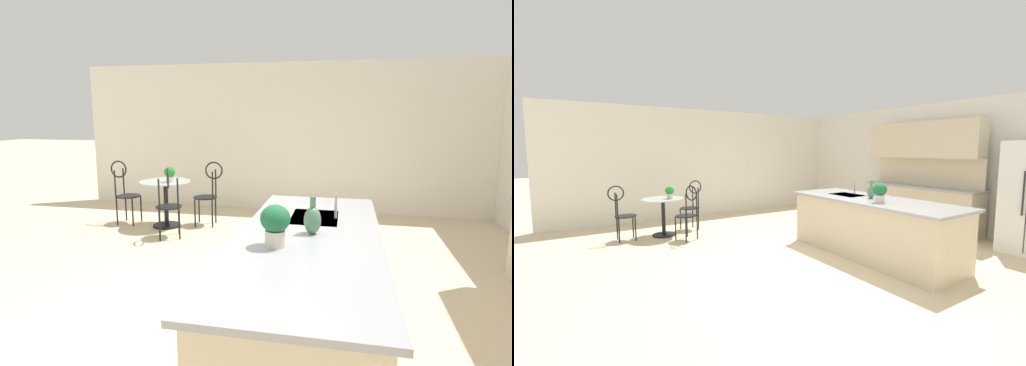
# 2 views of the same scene
# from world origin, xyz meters

# --- Properties ---
(ground_plane) EXTENTS (40.00, 40.00, 0.00)m
(ground_plane) POSITION_xyz_m (0.00, 0.00, 0.00)
(ground_plane) COLOR beige
(wall_left_window) EXTENTS (0.12, 7.80, 2.70)m
(wall_left_window) POSITION_xyz_m (-4.26, 0.00, 1.35)
(wall_left_window) COLOR silver
(wall_left_window) RESTS_ON ground
(kitchen_island) EXTENTS (2.80, 1.06, 0.92)m
(kitchen_island) POSITION_xyz_m (0.30, 0.85, 0.46)
(kitchen_island) COLOR beige
(kitchen_island) RESTS_ON ground
(bistro_table) EXTENTS (0.80, 0.80, 0.74)m
(bistro_table) POSITION_xyz_m (-2.69, -1.68, 0.45)
(bistro_table) COLOR black
(bistro_table) RESTS_ON ground
(chair_near_window) EXTENTS (0.42, 0.50, 1.04)m
(chair_near_window) POSITION_xyz_m (-2.91, -1.04, 0.57)
(chair_near_window) COLOR black
(chair_near_window) RESTS_ON ground
(chair_by_island) EXTENTS (0.38, 0.48, 1.04)m
(chair_by_island) POSITION_xyz_m (-2.73, -2.42, 0.57)
(chair_by_island) COLOR black
(chair_by_island) RESTS_ON ground
(chair_toward_desk) EXTENTS (0.52, 0.50, 1.04)m
(chair_toward_desk) POSITION_xyz_m (-2.10, -1.37, 0.57)
(chair_toward_desk) COLOR black
(chair_toward_desk) RESTS_ON ground
(sink_faucet) EXTENTS (0.02, 0.02, 0.22)m
(sink_faucet) POSITION_xyz_m (-0.25, 1.03, 1.03)
(sink_faucet) COLOR #B2B5BA
(sink_faucet) RESTS_ON kitchen_island
(potted_plant_on_table) EXTENTS (0.17, 0.17, 0.24)m
(potted_plant_on_table) POSITION_xyz_m (-2.61, -1.57, 0.88)
(potted_plant_on_table) COLOR beige
(potted_plant_on_table) RESTS_ON bistro_table
(potted_plant_counter_near) EXTENTS (0.21, 0.21, 0.29)m
(potted_plant_counter_near) POSITION_xyz_m (0.60, 0.64, 1.09)
(potted_plant_counter_near) COLOR beige
(potted_plant_counter_near) RESTS_ON kitchen_island
(vase_on_counter) EXTENTS (0.13, 0.13, 0.29)m
(vase_on_counter) POSITION_xyz_m (0.25, 0.87, 1.03)
(vase_on_counter) COLOR #4C7A5B
(vase_on_counter) RESTS_ON kitchen_island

